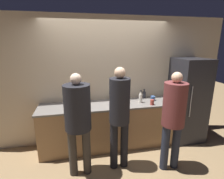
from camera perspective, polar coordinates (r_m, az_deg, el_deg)
The scene contains 14 objects.
ground_plane at distance 3.56m, azimuth 0.54°, elevation -20.57°, with size 14.00×14.00×0.00m, color #8C704C.
wall_back at distance 3.66m, azimuth -1.79°, elevation 2.83°, with size 5.20×0.06×2.60m.
counter at distance 3.64m, azimuth -0.75°, elevation -11.39°, with size 2.74×0.67×0.90m.
refrigerator at distance 4.10m, azimuth 23.43°, elevation -3.11°, with size 0.62×0.72×1.77m.
person_left at distance 2.70m, azimuth -11.10°, elevation -8.32°, with size 0.40×0.40×1.66m.
person_center at distance 2.80m, azimuth 2.47°, elevation -7.20°, with size 0.33×0.33×1.72m.
person_right at distance 2.94m, azimuth 19.46°, elevation -7.42°, with size 0.36×0.36×1.65m.
fruit_bowl at distance 3.47m, azimuth -10.39°, elevation -4.01°, with size 0.36×0.36×0.13m.
utensil_crock at distance 3.62m, azimuth 0.46°, elevation -2.48°, with size 0.11×0.11×0.25m.
bottle_green at distance 3.71m, azimuth 1.89°, elevation -2.12°, with size 0.05×0.05×0.19m.
bottle_clear at distance 3.55m, azimuth 9.31°, elevation -2.67°, with size 0.07×0.07×0.25m.
bottle_dark at distance 3.87m, azimuth 10.42°, elevation -1.60°, with size 0.07×0.07×0.20m.
cup_red at distance 3.48m, azimuth 12.98°, elevation -4.08°, with size 0.07×0.07×0.10m.
cup_blue at distance 3.75m, azimuth 13.18°, elevation -2.78°, with size 0.09×0.09×0.09m.
Camera 1 is at (-0.64, -2.83, 2.07)m, focal length 28.00 mm.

